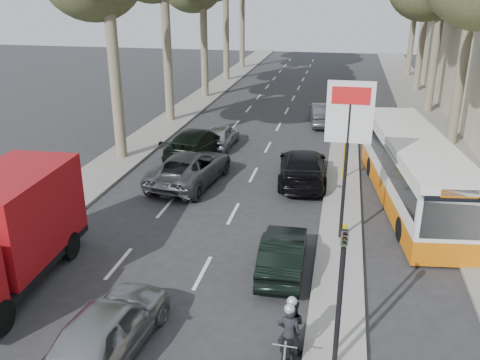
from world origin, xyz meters
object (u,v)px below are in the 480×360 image
object	(u,v)px
silver_hatchback	(108,328)
city_bus	(413,169)
red_truck	(5,231)
motorcycle	(290,331)
dark_hatchback	(283,253)

from	to	relation	value
silver_hatchback	city_bus	world-z (taller)	city_bus
silver_hatchback	red_truck	world-z (taller)	red_truck
silver_hatchback	motorcycle	xyz separation A→B (m)	(4.29, 0.70, 0.03)
dark_hatchback	motorcycle	size ratio (longest dim) A/B	1.95
red_truck	city_bus	bearing A→B (deg)	31.99
silver_hatchback	red_truck	xyz separation A→B (m)	(-4.20, 2.32, 1.02)
red_truck	city_bus	world-z (taller)	red_truck
silver_hatchback	motorcycle	size ratio (longest dim) A/B	2.18
silver_hatchback	dark_hatchback	bearing A→B (deg)	-123.06
red_truck	motorcycle	size ratio (longest dim) A/B	3.26
red_truck	motorcycle	xyz separation A→B (m)	(8.48, -1.62, -0.99)
city_bus	motorcycle	size ratio (longest dim) A/B	5.66
city_bus	dark_hatchback	bearing A→B (deg)	-131.97
silver_hatchback	red_truck	size ratio (longest dim) A/B	0.67
dark_hatchback	motorcycle	bearing A→B (deg)	97.75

